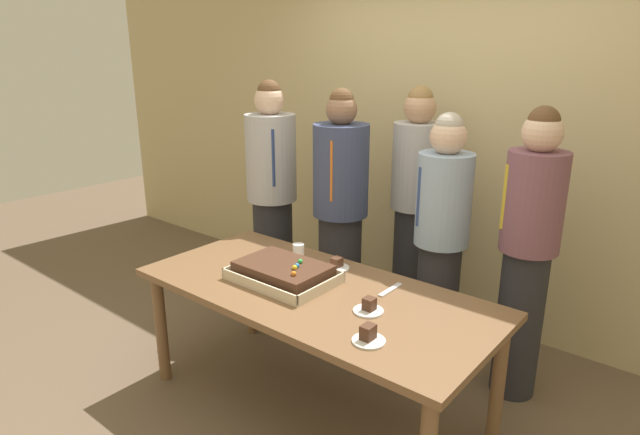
# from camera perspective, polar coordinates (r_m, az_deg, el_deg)

# --- Properties ---
(ground_plane) EXTENTS (12.00, 12.00, 0.00)m
(ground_plane) POSITION_cam_1_polar(r_m,az_deg,el_deg) (3.29, -0.59, -19.42)
(ground_plane) COLOR brown
(interior_back_panel) EXTENTS (8.00, 0.12, 3.00)m
(interior_back_panel) POSITION_cam_1_polar(r_m,az_deg,el_deg) (4.02, 14.37, 10.13)
(interior_back_panel) COLOR #CCB784
(interior_back_panel) RESTS_ON ground_plane
(party_table) EXTENTS (1.97, 0.91, 0.74)m
(party_table) POSITION_cam_1_polar(r_m,az_deg,el_deg) (2.94, -0.63, -9.01)
(party_table) COLOR brown
(party_table) RESTS_ON ground_plane
(sheet_cake) EXTENTS (0.56, 0.40, 0.13)m
(sheet_cake) POSITION_cam_1_polar(r_m,az_deg,el_deg) (2.99, -3.94, -5.85)
(sheet_cake) COLOR beige
(sheet_cake) RESTS_ON party_table
(plated_slice_near_left) EXTENTS (0.15, 0.15, 0.08)m
(plated_slice_near_left) POSITION_cam_1_polar(r_m,az_deg,el_deg) (2.42, 5.16, -12.46)
(plated_slice_near_left) COLOR white
(plated_slice_near_left) RESTS_ON party_table
(plated_slice_near_right) EXTENTS (0.15, 0.15, 0.07)m
(plated_slice_near_right) POSITION_cam_1_polar(r_m,az_deg,el_deg) (2.67, 5.20, -9.52)
(plated_slice_near_right) COLOR white
(plated_slice_near_right) RESTS_ON party_table
(plated_slice_far_left) EXTENTS (0.15, 0.15, 0.06)m
(plated_slice_far_left) POSITION_cam_1_polar(r_m,az_deg,el_deg) (3.16, 1.78, -5.09)
(plated_slice_far_left) COLOR white
(plated_slice_far_left) RESTS_ON party_table
(drink_cup_nearest) EXTENTS (0.07, 0.07, 0.10)m
(drink_cup_nearest) POSITION_cam_1_polar(r_m,az_deg,el_deg) (3.28, -2.30, -3.67)
(drink_cup_nearest) COLOR white
(drink_cup_nearest) RESTS_ON party_table
(cake_server_utensil) EXTENTS (0.03, 0.20, 0.01)m
(cake_server_utensil) POSITION_cam_1_polar(r_m,az_deg,el_deg) (2.91, 7.49, -7.62)
(cake_server_utensil) COLOR silver
(cake_server_utensil) RESTS_ON party_table
(person_serving_front) EXTENTS (0.33, 0.33, 1.64)m
(person_serving_front) POSITION_cam_1_polar(r_m,az_deg,el_deg) (3.34, 12.71, -2.54)
(person_serving_front) COLOR #28282D
(person_serving_front) RESTS_ON ground_plane
(person_green_shirt_behind) EXTENTS (0.32, 0.32, 1.70)m
(person_green_shirt_behind) POSITION_cam_1_polar(r_m,az_deg,el_deg) (3.21, 21.20, -3.43)
(person_green_shirt_behind) COLOR #28282D
(person_green_shirt_behind) RESTS_ON ground_plane
(person_striped_tie_right) EXTENTS (0.38, 0.38, 1.74)m
(person_striped_tie_right) POSITION_cam_1_polar(r_m,az_deg,el_deg) (3.68, 2.17, 0.37)
(person_striped_tie_right) COLOR #28282D
(person_striped_tie_right) RESTS_ON ground_plane
(person_far_right_suit) EXTENTS (0.37, 0.37, 1.77)m
(person_far_right_suit) POSITION_cam_1_polar(r_m,az_deg,el_deg) (4.06, -5.12, 2.27)
(person_far_right_suit) COLOR #28282D
(person_far_right_suit) RESTS_ON ground_plane
(person_left_edge_reaching) EXTENTS (0.34, 0.34, 1.75)m
(person_left_edge_reaching) POSITION_cam_1_polar(r_m,az_deg,el_deg) (3.82, 10.00, 1.08)
(person_left_edge_reaching) COLOR #28282D
(person_left_edge_reaching) RESTS_ON ground_plane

